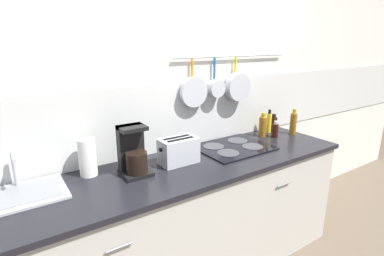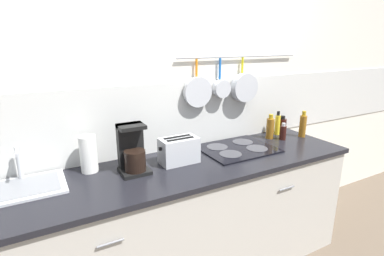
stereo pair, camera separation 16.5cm
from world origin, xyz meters
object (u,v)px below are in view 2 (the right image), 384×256
paper_towel_roll (88,154)px  bottle_hot_sauce (270,128)px  coffee_maker (133,153)px  bottle_sesame_oil (277,124)px  toaster (179,150)px  bottle_olive_oil (303,125)px  bottle_dish_soap (282,126)px  bottle_vinegar (283,132)px

paper_towel_roll → bottle_hot_sauce: size_ratio=1.12×
coffee_maker → bottle_sesame_oil: 1.40m
toaster → bottle_olive_oil: 1.21m
paper_towel_roll → toaster: paper_towel_roll is taller
coffee_maker → bottle_olive_oil: bearing=-0.2°
coffee_maker → bottle_olive_oil: 1.54m
bottle_hot_sauce → bottle_olive_oil: (0.28, -0.10, 0.01)m
toaster → bottle_hot_sauce: 0.94m
coffee_maker → toaster: coffee_maker is taller
toaster → coffee_maker: bearing=178.2°
toaster → bottle_hot_sauce: size_ratio=1.31×
paper_towel_roll → bottle_dish_soap: 1.71m
toaster → bottle_sesame_oil: bearing=8.5°
bottle_olive_oil → bottle_dish_soap: bearing=115.0°
bottle_vinegar → bottle_sesame_oil: size_ratio=0.68×
bottle_hot_sauce → bottle_vinegar: size_ratio=1.45×
bottle_hot_sauce → toaster: bearing=-173.4°
toaster → bottle_dish_soap: bearing=8.4°
bottle_hot_sauce → bottle_sesame_oil: bottle_sesame_oil is taller
paper_towel_roll → bottle_dish_soap: bearing=0.7°
paper_towel_roll → bottle_olive_oil: size_ratio=1.03×
coffee_maker → bottle_olive_oil: coffee_maker is taller
toaster → bottle_sesame_oil: (1.07, 0.16, 0.01)m
bottle_dish_soap → bottle_olive_oil: size_ratio=0.70×
bottle_olive_oil → paper_towel_roll: bearing=175.5°
toaster → bottle_olive_oil: bottle_olive_oil is taller
bottle_hot_sauce → bottle_vinegar: (0.07, -0.08, -0.03)m
coffee_maker → bottle_vinegar: bearing=0.7°
bottle_vinegar → bottle_dish_soap: (0.13, 0.14, 0.01)m
bottle_vinegar → toaster: bearing=-178.5°
bottle_sesame_oil → coffee_maker: bearing=-173.9°
coffee_maker → bottle_vinegar: 1.33m
toaster → bottle_dish_soap: 1.15m
paper_towel_roll → coffee_maker: size_ratio=0.76×
bottle_dish_soap → bottle_sesame_oil: bearing=-172.8°
paper_towel_roll → bottle_hot_sauce: paper_towel_roll is taller
bottle_hot_sauce → bottle_olive_oil: 0.30m
bottle_hot_sauce → bottle_sesame_oil: size_ratio=0.99×
bottle_olive_oil → bottle_hot_sauce: bearing=159.7°
paper_towel_roll → bottle_dish_soap: size_ratio=1.47×
toaster → bottle_sesame_oil: bottle_sesame_oil is taller
toaster → bottle_dish_soap: size_ratio=1.71×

